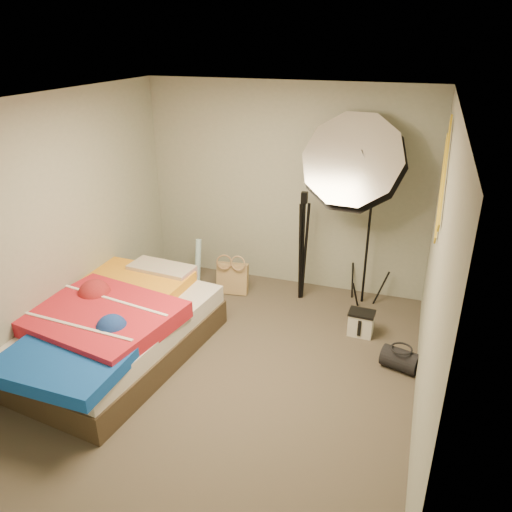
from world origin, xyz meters
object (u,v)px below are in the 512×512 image
at_px(tote_bag, 233,278).
at_px(camera_case, 361,324).
at_px(photo_umbrella, 354,165).
at_px(camera_tripod, 303,239).
at_px(duffel_bag, 400,359).
at_px(bed, 111,328).
at_px(wrapping_roll, 198,263).

height_order(tote_bag, camera_case, tote_bag).
xyz_separation_m(photo_umbrella, camera_tripod, (-0.52, -0.02, -0.92)).
relative_size(camera_case, photo_umbrella, 0.11).
xyz_separation_m(duffel_bag, camera_tripod, (-1.26, 1.08, 0.66)).
bearing_deg(camera_tripod, bed, -130.03).
xyz_separation_m(camera_case, duffel_bag, (0.44, -0.49, -0.02)).
bearing_deg(camera_case, wrapping_roll, 169.46).
bearing_deg(bed, wrapping_roll, 84.31).
distance_m(wrapping_roll, duffel_bag, 2.76).
bearing_deg(photo_umbrella, camera_case, -64.92).
distance_m(bed, photo_umbrella, 3.03).
xyz_separation_m(camera_case, bed, (-2.30, -1.18, 0.18)).
height_order(wrapping_roll, bed, wrapping_roll).
bearing_deg(camera_case, tote_bag, 167.15).
distance_m(wrapping_roll, photo_umbrella, 2.31).
relative_size(tote_bag, wrapping_roll, 0.62).
relative_size(wrapping_roll, duffel_bag, 1.79).
relative_size(bed, camera_tripod, 1.74).
height_order(tote_bag, bed, bed).
relative_size(duffel_bag, bed, 0.15).
xyz_separation_m(duffel_bag, bed, (-2.74, -0.69, 0.20)).
relative_size(duffel_bag, photo_umbrella, 0.15).
height_order(bed, photo_umbrella, photo_umbrella).
bearing_deg(tote_bag, bed, -119.71).
relative_size(camera_case, camera_tripod, 0.19).
bearing_deg(duffel_bag, camera_tripod, 155.04).
bearing_deg(camera_case, duffel_bag, -45.38).
relative_size(wrapping_roll, camera_case, 2.43).
relative_size(wrapping_roll, photo_umbrella, 0.26).
distance_m(camera_case, photo_umbrella, 1.71).
xyz_separation_m(tote_bag, camera_case, (1.65, -0.45, -0.06)).
bearing_deg(duffel_bag, camera_case, 148.01).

